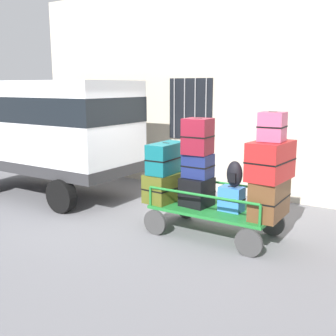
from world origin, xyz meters
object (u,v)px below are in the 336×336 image
at_px(suitcase_midright_bottom, 270,198).
at_px(suitcase_midleft_bottom, 197,192).
at_px(luggage_cart, 214,213).
at_px(suitcase_midright_middle, 271,161).
at_px(suitcase_midleft_top, 198,136).
at_px(suitcase_midright_top, 272,127).
at_px(van, 48,125).
at_px(suitcase_left_middle, 166,158).
at_px(suitcase_left_bottom, 166,186).
at_px(backpack, 234,174).
at_px(suitcase_midleft_middle, 198,166).
at_px(suitcase_center_bottom, 231,199).

bearing_deg(suitcase_midright_bottom, suitcase_midleft_bottom, -176.85).
distance_m(luggage_cart, suitcase_midright_middle, 1.41).
distance_m(suitcase_midleft_top, suitcase_midright_top, 1.31).
xyz_separation_m(suitcase_midleft_bottom, suitcase_midright_top, (1.29, 0.03, 1.21)).
distance_m(van, suitcase_left_middle, 3.68).
height_order(luggage_cart, suitcase_left_bottom, suitcase_left_bottom).
relative_size(suitcase_midleft_top, backpack, 1.40).
xyz_separation_m(suitcase_left_middle, backpack, (1.34, 0.02, -0.15)).
distance_m(suitcase_midleft_middle, suitcase_midright_bottom, 1.35).
xyz_separation_m(van, suitcase_left_bottom, (3.63, -0.45, -0.90)).
bearing_deg(van, backpack, -4.94).
height_order(suitcase_left_middle, suitcase_midright_middle, suitcase_midright_middle).
xyz_separation_m(suitcase_left_middle, suitcase_midleft_bottom, (0.64, -0.00, -0.54)).
relative_size(van, backpack, 9.94).
bearing_deg(suitcase_midleft_bottom, suitcase_midright_top, 1.12).
relative_size(suitcase_midright_bottom, backpack, 1.98).
distance_m(suitcase_center_bottom, suitcase_midright_top, 1.41).
bearing_deg(suitcase_midleft_middle, suitcase_midright_middle, -0.01).
bearing_deg(suitcase_midleft_top, suitcase_midleft_bottom, -90.00).
bearing_deg(luggage_cart, suitcase_left_bottom, -178.20).
relative_size(suitcase_left_bottom, suitcase_midleft_top, 1.47).
bearing_deg(suitcase_midright_bottom, backpack, -175.31).
relative_size(suitcase_midright_bottom, suitcase_midright_middle, 0.98).
bearing_deg(suitcase_midright_top, backpack, -179.67).
distance_m(van, suitcase_midright_top, 5.59).
bearing_deg(luggage_cart, van, 174.80).
bearing_deg(suitcase_midleft_bottom, suitcase_midleft_top, 90.00).
distance_m(suitcase_midleft_bottom, suitcase_midright_middle, 1.46).
xyz_separation_m(suitcase_midleft_top, suitcase_center_bottom, (0.64, 0.03, -1.02)).
relative_size(suitcase_midleft_middle, suitcase_midright_bottom, 0.55).
bearing_deg(backpack, suitcase_midright_middle, 0.75).
relative_size(luggage_cart, suitcase_midright_top, 4.83).
bearing_deg(luggage_cart, suitcase_left_middle, -178.32).
height_order(suitcase_left_bottom, suitcase_midright_top, suitcase_midright_top).
xyz_separation_m(suitcase_midleft_middle, suitcase_midright_top, (1.29, -0.00, 0.75)).
xyz_separation_m(luggage_cart, backpack, (0.37, -0.01, 0.74)).
bearing_deg(suitcase_center_bottom, suitcase_midleft_top, -177.06).
xyz_separation_m(luggage_cart, suitcase_left_middle, (-0.97, -0.03, 0.89)).
height_order(suitcase_center_bottom, suitcase_midright_top, suitcase_midright_top).
bearing_deg(suitcase_midright_middle, van, 175.67).
relative_size(suitcase_midleft_top, suitcase_center_bottom, 1.46).
height_order(suitcase_midleft_middle, suitcase_midleft_top, suitcase_midleft_top).
bearing_deg(van, suitcase_midright_middle, -4.33).
relative_size(van, suitcase_midright_top, 9.68).
relative_size(suitcase_left_middle, backpack, 1.92).
relative_size(luggage_cart, suitcase_midright_middle, 2.46).
height_order(suitcase_midleft_middle, suitcase_center_bottom, suitcase_midleft_middle).
relative_size(suitcase_left_bottom, suitcase_midleft_bottom, 1.70).
relative_size(luggage_cart, backpack, 4.95).
bearing_deg(suitcase_midright_middle, suitcase_midleft_bottom, -178.68).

